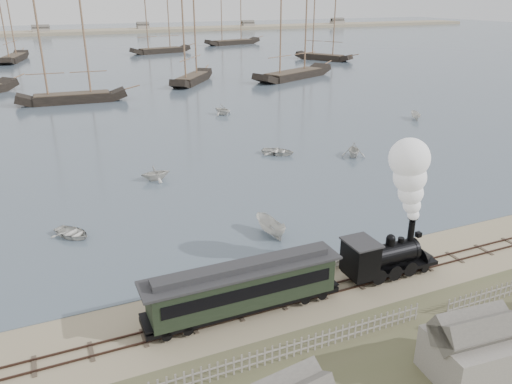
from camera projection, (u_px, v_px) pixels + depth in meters
name	position (u px, v px, depth m)	size (l,w,h in m)	color
ground	(318.00, 275.00, 36.00)	(600.00, 600.00, 0.00)	tan
harbor_water	(79.00, 50.00, 180.51)	(600.00, 336.00, 0.06)	#485867
rail_track	(333.00, 289.00, 34.28)	(120.00, 1.80, 0.16)	#37241E
picket_fence_west	(280.00, 361.00, 27.61)	(19.00, 0.10, 1.20)	gray
shed_mid	(465.00, 376.00, 26.54)	(4.00, 3.50, 3.60)	gray
far_spit	(63.00, 34.00, 248.54)	(500.00, 20.00, 1.80)	tan
locomotive	(404.00, 217.00, 34.73)	(7.73, 2.89, 9.64)	black
passenger_coach	(243.00, 286.00, 31.08)	(12.81, 2.47, 3.11)	black
beached_dinghy	(320.00, 260.00, 37.18)	(4.01, 2.87, 0.83)	silver
rowboat_0	(72.00, 233.00, 41.45)	(3.52, 2.51, 0.73)	silver
rowboat_1	(155.00, 173.00, 53.92)	(3.14, 2.71, 1.65)	silver
rowboat_2	(270.00, 227.00, 41.68)	(3.71, 1.39, 1.43)	silver
rowboat_3	(278.00, 151.00, 62.66)	(4.13, 2.95, 0.86)	silver
rowboat_4	(354.00, 150.00, 61.71)	(3.36, 2.90, 1.77)	silver
rowboat_5	(415.00, 116.00, 80.19)	(3.09, 1.16, 1.20)	silver
rowboat_7	(222.00, 109.00, 83.13)	(3.44, 2.97, 1.81)	silver
schooner_2	(65.00, 47.00, 89.02)	(19.43, 4.48, 20.00)	black
schooner_3	(190.00, 37.00, 109.40)	(18.57, 4.29, 20.00)	black
schooner_4	(295.00, 35.00, 115.65)	(24.87, 5.74, 20.00)	black
schooner_5	(325.00, 26.00, 148.35)	(18.08, 4.17, 20.00)	black
schooner_7	(8.00, 26.00, 145.74)	(21.50, 4.96, 20.00)	black
schooner_8	(159.00, 22.00, 166.05)	(20.82, 4.80, 20.00)	black
schooner_9	(232.00, 18.00, 194.85)	(23.51, 5.43, 20.00)	black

